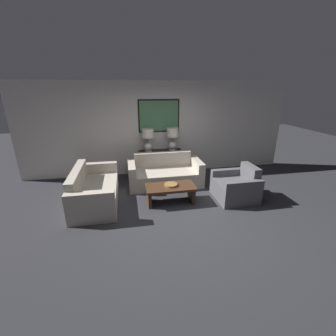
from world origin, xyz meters
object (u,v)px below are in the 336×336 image
(table_lamp_right, at_px, (173,136))
(coffee_table, at_px, (171,190))
(couch_by_back_wall, at_px, (165,174))
(couch_by_side, at_px, (94,191))
(decorative_bowl, at_px, (171,185))
(console_table, at_px, (161,163))
(armchair_near_back_wall, at_px, (236,187))
(table_lamp_left, at_px, (148,137))

(table_lamp_right, bearing_deg, coffee_table, -103.09)
(couch_by_back_wall, relative_size, couch_by_side, 1.00)
(table_lamp_right, height_order, decorative_bowl, table_lamp_right)
(console_table, distance_m, armchair_near_back_wall, 2.37)
(decorative_bowl, bearing_deg, table_lamp_left, 100.32)
(table_lamp_left, xyz_separation_m, table_lamp_right, (0.71, 0.00, 0.00))
(table_lamp_left, distance_m, couch_by_back_wall, 1.17)
(decorative_bowl, height_order, armchair_near_back_wall, armchair_near_back_wall)
(armchair_near_back_wall, bearing_deg, coffee_table, 176.44)
(couch_by_back_wall, bearing_deg, coffee_table, -92.83)
(table_lamp_right, relative_size, couch_by_side, 0.34)
(coffee_table, distance_m, decorative_bowl, 0.13)
(console_table, bearing_deg, couch_by_side, -141.15)
(couch_by_back_wall, height_order, coffee_table, couch_by_back_wall)
(table_lamp_left, relative_size, armchair_near_back_wall, 0.72)
(console_table, xyz_separation_m, decorative_bowl, (-0.04, -1.73, 0.06))
(table_lamp_left, relative_size, table_lamp_right, 1.00)
(console_table, relative_size, table_lamp_right, 1.91)
(console_table, height_order, couch_by_back_wall, couch_by_back_wall)
(couch_by_side, bearing_deg, coffee_table, -11.36)
(decorative_bowl, bearing_deg, table_lamp_right, 77.13)
(table_lamp_left, xyz_separation_m, armchair_near_back_wall, (1.85, -1.84, -0.86))
(table_lamp_right, distance_m, decorative_bowl, 1.91)
(console_table, bearing_deg, decorative_bowl, -91.33)
(table_lamp_left, height_order, couch_by_back_wall, table_lamp_left)
(armchair_near_back_wall, bearing_deg, table_lamp_left, 135.04)
(coffee_table, xyz_separation_m, armchair_near_back_wall, (1.54, -0.10, -0.01))
(decorative_bowl, bearing_deg, console_table, 88.67)
(console_table, height_order, coffee_table, console_table)
(console_table, relative_size, armchair_near_back_wall, 1.38)
(console_table, height_order, table_lamp_right, table_lamp_right)
(table_lamp_right, height_order, couch_by_back_wall, table_lamp_right)
(decorative_bowl, distance_m, armchair_near_back_wall, 1.54)
(table_lamp_left, xyz_separation_m, coffee_table, (0.30, -1.75, -0.85))
(console_table, height_order, decorative_bowl, console_table)
(couch_by_back_wall, bearing_deg, console_table, 90.00)
(couch_by_side, bearing_deg, armchair_near_back_wall, -7.68)
(table_lamp_left, distance_m, coffee_table, 1.97)
(table_lamp_left, bearing_deg, console_table, 0.00)
(console_table, distance_m, couch_by_back_wall, 0.72)
(couch_by_back_wall, distance_m, decorative_bowl, 1.03)
(couch_by_back_wall, distance_m, coffee_table, 1.04)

